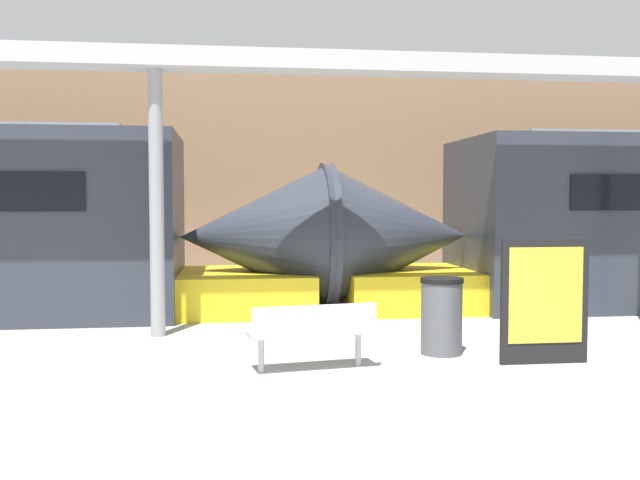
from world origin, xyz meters
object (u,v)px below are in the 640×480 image
trash_bin (442,316)px  support_column_near (157,204)px  bench_near (312,329)px  poster_board (545,300)px

trash_bin → support_column_near: 4.31m
bench_near → poster_board: bearing=-9.4°
support_column_near → trash_bin: bearing=-24.4°
trash_bin → bench_near: bearing=-158.7°
bench_near → trash_bin: 1.87m
bench_near → trash_bin: (1.74, 0.68, 0.01)m
bench_near → trash_bin: trash_bin is taller
poster_board → bench_near: bearing=179.8°
poster_board → trash_bin: bearing=147.0°
bench_near → support_column_near: size_ratio=0.40×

